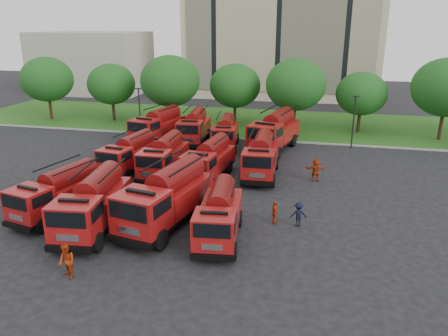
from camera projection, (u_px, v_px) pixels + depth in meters
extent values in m
plane|color=black|center=(179.00, 206.00, 29.37)|extent=(140.00, 140.00, 0.00)
cube|color=#204913|center=(246.00, 122.00, 53.36)|extent=(70.00, 16.00, 0.12)
cube|color=gray|center=(233.00, 138.00, 45.88)|extent=(70.00, 0.30, 0.14)
cube|color=beige|center=(284.00, 16.00, 69.26)|extent=(30.00, 14.00, 25.00)
cube|color=black|center=(279.00, 15.00, 62.70)|extent=(28.00, 0.15, 22.00)
cube|color=#A5A092|center=(92.00, 62.00, 74.68)|extent=(18.00, 12.00, 10.00)
cylinder|color=#382314|center=(51.00, 109.00, 54.29)|extent=(0.36, 0.36, 2.62)
ellipsoid|color=#154A16|center=(47.00, 79.00, 53.10)|extent=(6.30, 6.30, 5.36)
cylinder|color=#382314|center=(114.00, 112.00, 53.58)|extent=(0.36, 0.36, 2.38)
ellipsoid|color=#154A16|center=(111.00, 84.00, 52.50)|extent=(5.71, 5.71, 4.86)
cylinder|color=#382314|center=(171.00, 115.00, 50.45)|extent=(0.36, 0.36, 2.80)
ellipsoid|color=#154A16|center=(170.00, 81.00, 49.18)|extent=(6.72, 6.72, 5.71)
cylinder|color=#382314|center=(235.00, 115.00, 51.35)|extent=(0.36, 0.36, 2.45)
ellipsoid|color=#154A16|center=(235.00, 86.00, 50.24)|extent=(5.88, 5.88, 5.00)
cylinder|color=#382314|center=(294.00, 120.00, 48.45)|extent=(0.36, 0.36, 2.73)
ellipsoid|color=#154A16|center=(296.00, 85.00, 47.21)|extent=(6.55, 6.55, 5.57)
cylinder|color=#382314|center=(359.00, 123.00, 47.99)|extent=(0.36, 0.36, 2.27)
ellipsoid|color=#154A16|center=(362.00, 94.00, 46.95)|extent=(5.46, 5.46, 4.64)
cylinder|color=#382314|center=(441.00, 127.00, 44.83)|extent=(0.36, 0.36, 2.87)
ellipsoid|color=#154A16|center=(447.00, 87.00, 43.52)|extent=(6.89, 6.89, 5.85)
cylinder|color=black|center=(140.00, 113.00, 46.55)|extent=(0.14, 0.14, 5.00)
cube|color=black|center=(138.00, 89.00, 45.73)|extent=(0.60, 0.25, 0.12)
cylinder|color=black|center=(353.00, 123.00, 41.94)|extent=(0.14, 0.14, 5.00)
cube|color=black|center=(356.00, 96.00, 41.12)|extent=(0.60, 0.25, 0.12)
cube|color=black|center=(60.00, 206.00, 27.94)|extent=(3.52, 6.75, 0.28)
cube|color=black|center=(17.00, 227.00, 25.18)|extent=(2.29, 0.75, 0.32)
cube|color=maroon|center=(30.00, 203.00, 25.73)|extent=(2.65, 2.48, 1.79)
cube|color=black|center=(14.00, 203.00, 24.72)|extent=(1.89, 0.48, 0.78)
cube|color=maroon|center=(70.00, 190.00, 28.57)|extent=(3.15, 4.63, 1.19)
cylinder|color=#5D0A0A|center=(69.00, 176.00, 28.25)|extent=(2.22, 4.07, 1.38)
cylinder|color=black|center=(17.00, 218.00, 26.37)|extent=(0.54, 1.06, 1.01)
cylinder|color=black|center=(43.00, 225.00, 25.50)|extent=(0.54, 1.06, 1.01)
cylinder|color=black|center=(67.00, 195.00, 29.82)|extent=(0.54, 1.06, 1.01)
cylinder|color=black|center=(91.00, 201.00, 28.94)|extent=(0.54, 1.06, 1.01)
cube|color=black|center=(95.00, 219.00, 25.97)|extent=(3.14, 7.29, 0.30)
cube|color=black|center=(69.00, 249.00, 22.61)|extent=(2.53, 0.55, 0.35)
cube|color=maroon|center=(76.00, 219.00, 23.32)|extent=(2.72, 2.50, 1.97)
cube|color=black|center=(65.00, 220.00, 22.11)|extent=(2.11, 0.30, 0.86)
cube|color=maroon|center=(101.00, 199.00, 26.75)|extent=(3.00, 4.90, 1.31)
cylinder|color=#5D0A0A|center=(99.00, 183.00, 26.41)|extent=(2.00, 4.39, 1.51)
cylinder|color=black|center=(56.00, 240.00, 23.64)|extent=(0.48, 1.14, 1.11)
cylinder|color=black|center=(97.00, 242.00, 23.42)|extent=(0.48, 1.14, 1.11)
cylinder|color=black|center=(89.00, 207.00, 27.82)|extent=(0.48, 1.14, 1.11)
cylinder|color=black|center=(124.00, 209.00, 27.60)|extent=(0.48, 1.14, 1.11)
cube|color=black|center=(168.00, 214.00, 26.51)|extent=(3.96, 8.01, 0.33)
cube|color=black|center=(130.00, 243.00, 23.16)|extent=(2.74, 0.80, 0.38)
cube|color=maroon|center=(142.00, 212.00, 23.83)|extent=(3.10, 2.89, 2.14)
cube|color=black|center=(128.00, 212.00, 22.61)|extent=(2.27, 0.50, 0.93)
cube|color=maroon|center=(177.00, 193.00, 27.27)|extent=(3.61, 5.47, 1.42)
cylinder|color=#5D0A0A|center=(176.00, 176.00, 26.89)|extent=(2.51, 4.83, 1.64)
cylinder|color=black|center=(122.00, 231.00, 24.56)|extent=(0.61, 1.26, 1.21)
cylinder|color=black|center=(160.00, 240.00, 23.59)|extent=(0.61, 1.26, 1.21)
cylinder|color=black|center=(167.00, 200.00, 28.73)|extent=(0.61, 1.26, 1.21)
cylinder|color=black|center=(201.00, 207.00, 27.76)|extent=(0.61, 1.26, 1.21)
cube|color=black|center=(219.00, 228.00, 24.93)|extent=(2.77, 6.44, 0.27)
cube|color=black|center=(212.00, 257.00, 21.96)|extent=(2.24, 0.48, 0.31)
cube|color=maroon|center=(214.00, 229.00, 22.59)|extent=(2.40, 2.20, 1.74)
cube|color=black|center=(212.00, 231.00, 21.52)|extent=(1.87, 0.26, 0.76)
cube|color=maroon|center=(221.00, 210.00, 25.63)|extent=(2.65, 4.33, 1.16)
cylinder|color=#5D0A0A|center=(221.00, 195.00, 25.32)|extent=(1.77, 3.88, 1.34)
cylinder|color=black|center=(195.00, 249.00, 22.88)|extent=(0.42, 1.01, 0.98)
cylinder|color=black|center=(234.00, 251.00, 22.67)|extent=(0.42, 1.01, 0.98)
cylinder|color=black|center=(206.00, 217.00, 26.58)|extent=(0.42, 1.01, 0.98)
cylinder|color=black|center=(239.00, 219.00, 26.37)|extent=(0.42, 1.01, 0.98)
cube|color=black|center=(131.00, 164.00, 36.05)|extent=(2.90, 6.57, 0.27)
cube|color=black|center=(108.00, 177.00, 33.20)|extent=(2.28, 0.52, 0.32)
cube|color=maroon|center=(115.00, 160.00, 33.79)|extent=(2.47, 2.27, 1.77)
cube|color=black|center=(107.00, 158.00, 32.75)|extent=(1.90, 0.29, 0.77)
cube|color=maroon|center=(137.00, 152.00, 36.70)|extent=(2.75, 4.43, 1.18)
cylinder|color=#5D0A0A|center=(136.00, 141.00, 36.39)|extent=(1.85, 3.96, 1.36)
cylinder|color=black|center=(103.00, 172.00, 34.33)|extent=(0.45, 1.03, 1.00)
cylinder|color=black|center=(126.00, 176.00, 33.64)|extent=(0.45, 1.03, 1.00)
cylinder|color=black|center=(131.00, 158.00, 37.87)|extent=(0.45, 1.03, 1.00)
cylinder|color=black|center=(152.00, 161.00, 37.19)|extent=(0.45, 1.03, 1.00)
cube|color=black|center=(165.00, 167.00, 35.12)|extent=(2.29, 6.62, 0.28)
cube|color=black|center=(150.00, 182.00, 32.04)|extent=(2.35, 0.28, 0.33)
cube|color=maroon|center=(154.00, 164.00, 32.69)|extent=(2.34, 2.11, 1.83)
cube|color=black|center=(149.00, 162.00, 31.58)|extent=(1.97, 0.09, 0.80)
cube|color=maroon|center=(168.00, 155.00, 35.84)|extent=(2.39, 4.37, 1.22)
cylinder|color=#5D0A0A|center=(168.00, 143.00, 35.52)|extent=(1.49, 3.98, 1.41)
cylinder|color=black|center=(141.00, 178.00, 33.09)|extent=(0.35, 1.04, 1.03)
cylinder|color=black|center=(168.00, 180.00, 32.68)|extent=(0.35, 1.04, 1.03)
cylinder|color=black|center=(159.00, 161.00, 36.93)|extent=(0.35, 1.04, 1.03)
cylinder|color=black|center=(184.00, 163.00, 36.52)|extent=(0.35, 1.04, 1.03)
cube|color=black|center=(209.00, 171.00, 34.33)|extent=(2.83, 6.73, 0.28)
cube|color=black|center=(193.00, 186.00, 31.38)|extent=(2.35, 0.48, 0.33)
cube|color=maroon|center=(198.00, 167.00, 31.99)|extent=(2.49, 2.29, 1.82)
cube|color=black|center=(193.00, 166.00, 30.92)|extent=(1.95, 0.26, 0.79)
cube|color=maroon|center=(214.00, 158.00, 35.01)|extent=(2.73, 4.51, 1.21)
cylinder|color=#5D0A0A|center=(214.00, 146.00, 34.69)|extent=(1.81, 4.05, 1.40)
cylinder|color=black|center=(184.00, 181.00, 32.52)|extent=(0.43, 1.06, 1.03)
cylinder|color=black|center=(211.00, 184.00, 31.86)|extent=(0.43, 1.06, 1.03)
cylinder|color=black|center=(204.00, 164.00, 36.20)|extent=(0.43, 1.06, 1.03)
cylinder|color=black|center=(229.00, 167.00, 35.54)|extent=(0.43, 1.06, 1.03)
cube|color=black|center=(261.00, 168.00, 34.99)|extent=(2.57, 6.93, 0.29)
cube|color=black|center=(256.00, 183.00, 31.78)|extent=(2.45, 0.36, 0.34)
cube|color=maroon|center=(258.00, 164.00, 32.46)|extent=(2.49, 2.26, 1.90)
cube|color=black|center=(257.00, 163.00, 31.30)|extent=(2.05, 0.15, 0.83)
cube|color=maroon|center=(262.00, 155.00, 35.74)|extent=(2.60, 4.60, 1.27)
cylinder|color=#5D0A0A|center=(263.00, 142.00, 35.41)|extent=(1.66, 4.16, 1.46)
cylinder|color=black|center=(243.00, 179.00, 32.85)|extent=(0.39, 1.09, 1.07)
cylinder|color=black|center=(273.00, 181.00, 32.48)|extent=(0.39, 1.09, 1.07)
cylinder|color=black|center=(250.00, 162.00, 36.85)|extent=(0.39, 1.09, 1.07)
cylinder|color=black|center=(276.00, 163.00, 36.48)|extent=(0.39, 1.09, 1.07)
cube|color=black|center=(159.00, 135.00, 44.72)|extent=(3.75, 7.46, 0.31)
cube|color=black|center=(138.00, 144.00, 41.62)|extent=(2.55, 0.77, 0.36)
cube|color=maroon|center=(144.00, 130.00, 42.25)|extent=(2.90, 2.70, 1.99)
cube|color=black|center=(137.00, 127.00, 41.12)|extent=(2.11, 0.49, 0.87)
cube|color=maroon|center=(164.00, 125.00, 45.43)|extent=(3.40, 5.10, 1.32)
cylinder|color=#5D0A0A|center=(164.00, 115.00, 45.08)|extent=(2.37, 4.50, 1.53)
cylinder|color=black|center=(134.00, 141.00, 42.93)|extent=(0.58, 1.17, 1.12)
cylinder|color=black|center=(154.00, 144.00, 42.01)|extent=(0.58, 1.17, 1.12)
cylinder|color=black|center=(159.00, 131.00, 46.80)|extent=(0.58, 1.17, 1.12)
cylinder|color=black|center=(178.00, 133.00, 45.88)|extent=(0.58, 1.17, 1.12)
cube|color=black|center=(194.00, 136.00, 44.39)|extent=(2.92, 7.02, 0.29)
cube|color=black|center=(188.00, 146.00, 41.14)|extent=(2.45, 0.49, 0.34)
cube|color=maroon|center=(190.00, 131.00, 41.83)|extent=(2.59, 2.38, 1.90)
cube|color=black|center=(187.00, 130.00, 40.66)|extent=(2.04, 0.25, 0.83)
cube|color=maroon|center=(196.00, 127.00, 45.14)|extent=(2.83, 4.71, 1.27)
cylinder|color=#5D0A0A|center=(196.00, 117.00, 44.81)|extent=(1.87, 4.23, 1.46)
cylinder|color=black|center=(178.00, 144.00, 42.16)|extent=(0.45, 1.10, 1.07)
cylinder|color=black|center=(201.00, 144.00, 41.90)|extent=(0.45, 1.10, 1.07)
cylinder|color=black|center=(187.00, 133.00, 46.20)|extent=(0.45, 1.10, 1.07)
cylinder|color=black|center=(208.00, 134.00, 45.94)|extent=(0.45, 1.10, 1.07)
cube|color=black|center=(226.00, 141.00, 42.75)|extent=(2.85, 6.46, 0.27)
cube|color=black|center=(223.00, 151.00, 39.78)|extent=(2.24, 0.51, 0.31)
cube|color=maroon|center=(224.00, 137.00, 40.41)|extent=(2.42, 2.23, 1.74)
cube|color=black|center=(223.00, 136.00, 39.34)|extent=(1.86, 0.29, 0.76)
cube|color=maroon|center=(227.00, 132.00, 43.45)|extent=(2.70, 4.36, 1.16)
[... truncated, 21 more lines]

